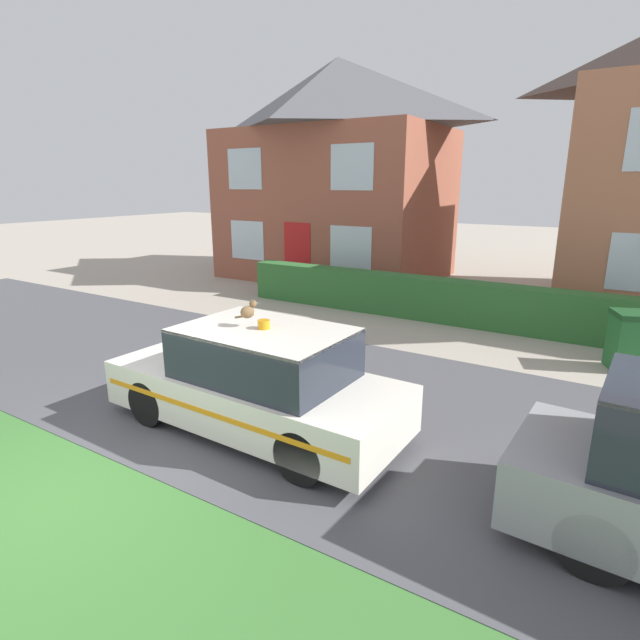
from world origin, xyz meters
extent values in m
plane|color=#A89E8E|center=(0.00, 0.00, 0.00)|extent=(80.00, 80.00, 0.00)
cube|color=#4C4C51|center=(0.00, 3.63, 0.01)|extent=(28.00, 5.77, 0.01)
cube|color=#3D7533|center=(0.00, -0.32, 0.00)|extent=(28.00, 2.13, 0.01)
cube|color=#2D662D|center=(0.73, 9.17, 0.53)|extent=(10.31, 0.60, 1.06)
cylinder|color=black|center=(-0.56, 3.13, 0.34)|extent=(0.66, 0.21, 0.65)
cylinder|color=black|center=(-0.59, 1.65, 0.34)|extent=(0.66, 0.21, 0.65)
cylinder|color=black|center=(2.06, 3.07, 0.34)|extent=(0.66, 0.21, 0.65)
cylinder|color=black|center=(2.02, 1.59, 0.34)|extent=(0.66, 0.21, 0.65)
cube|color=silver|center=(0.73, 2.36, 0.51)|extent=(4.26, 1.78, 0.63)
cube|color=#232833|center=(0.94, 2.35, 1.15)|extent=(2.23, 1.56, 0.66)
cube|color=silver|center=(0.94, 2.35, 1.46)|extent=(2.23, 1.56, 0.04)
cube|color=orange|center=(0.75, 3.20, 0.56)|extent=(4.01, 0.10, 0.07)
cube|color=orange|center=(0.71, 1.51, 0.56)|extent=(4.01, 0.10, 0.07)
cylinder|color=orange|center=(0.94, 2.35, 1.54)|extent=(0.16, 0.16, 0.12)
ellipsoid|color=brown|center=(0.71, 2.31, 1.68)|extent=(0.20, 0.23, 0.17)
ellipsoid|color=beige|center=(0.74, 2.38, 1.67)|extent=(0.09, 0.08, 0.09)
sphere|color=brown|center=(0.75, 2.39, 1.79)|extent=(0.10, 0.10, 0.10)
cone|color=brown|center=(0.77, 2.38, 1.83)|extent=(0.04, 0.04, 0.04)
cone|color=brown|center=(0.72, 2.40, 1.83)|extent=(0.04, 0.04, 0.04)
cylinder|color=brown|center=(0.61, 2.28, 1.61)|extent=(0.10, 0.15, 0.03)
cylinder|color=black|center=(4.95, 1.74, 0.34)|extent=(0.66, 0.23, 0.65)
cylinder|color=black|center=(5.02, 3.11, 0.34)|extent=(0.66, 0.23, 0.65)
cube|color=#93513D|center=(-4.30, 13.34, 2.54)|extent=(7.28, 5.23, 5.08)
pyramid|color=#56565B|center=(-4.30, 13.34, 6.22)|extent=(7.65, 5.49, 2.29)
cube|color=red|center=(-4.24, 10.72, 1.05)|extent=(1.00, 0.02, 2.10)
cube|color=silver|center=(-6.30, 10.72, 1.42)|extent=(1.40, 0.02, 1.30)
cube|color=silver|center=(-2.30, 10.72, 1.42)|extent=(1.40, 0.02, 1.30)
cube|color=silver|center=(-6.30, 10.72, 3.76)|extent=(1.40, 0.02, 1.30)
cube|color=silver|center=(-2.30, 10.72, 3.76)|extent=(1.40, 0.02, 1.30)
cube|color=#23662D|center=(5.11, 7.72, 0.50)|extent=(0.81, 0.82, 0.99)
cube|color=#184720|center=(5.11, 7.72, 1.04)|extent=(0.85, 0.86, 0.10)
camera|label=1|loc=(4.85, -2.56, 3.32)|focal=28.00mm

